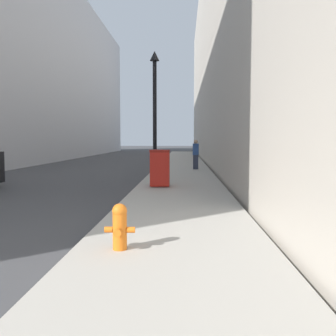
% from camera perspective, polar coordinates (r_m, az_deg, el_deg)
% --- Properties ---
extents(sidewalk_right, '(3.08, 60.00, 0.15)m').
position_cam_1_polar(sidewalk_right, '(21.11, 2.12, -0.25)').
color(sidewalk_right, '#ADA89E').
rests_on(sidewalk_right, ground).
extents(building_right_stone, '(12.00, 60.00, 16.85)m').
position_cam_1_polar(building_right_stone, '(30.73, 17.31, 16.67)').
color(building_right_stone, beige).
rests_on(building_right_stone, ground).
extents(fire_hydrant, '(0.45, 0.33, 0.69)m').
position_cam_1_polar(fire_hydrant, '(5.62, -7.38, -8.69)').
color(fire_hydrant, orange).
rests_on(fire_hydrant, sidewalk_right).
extents(trash_bin, '(0.67, 0.68, 1.27)m').
position_cam_1_polar(trash_bin, '(12.94, -1.23, 0.05)').
color(trash_bin, red).
rests_on(trash_bin, sidewalk_right).
extents(lamppost, '(0.40, 0.40, 5.30)m').
position_cam_1_polar(lamppost, '(15.94, -2.03, 9.13)').
color(lamppost, black).
rests_on(lamppost, sidewalk_right).
extents(pedestrian_on_sidewalk, '(0.33, 0.21, 1.61)m').
position_cam_1_polar(pedestrian_on_sidewalk, '(20.49, 4.24, 2.08)').
color(pedestrian_on_sidewalk, '#2D3347').
rests_on(pedestrian_on_sidewalk, sidewalk_right).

